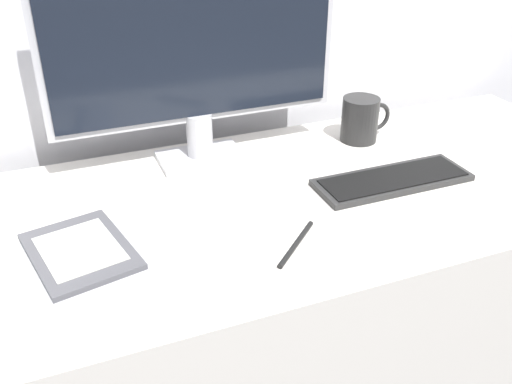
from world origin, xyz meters
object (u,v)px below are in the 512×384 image
laptop (80,268)px  coffee_mug (361,119)px  keyboard (392,180)px  monitor (194,43)px  ereader (80,251)px  pen (296,244)px

laptop → coffee_mug: coffee_mug is taller
keyboard → coffee_mug: (0.05, 0.20, 0.04)m
monitor → keyboard: bearing=-37.1°
monitor → laptop: (-0.28, -0.31, -0.24)m
laptop → ereader: bearing=77.9°
keyboard → coffee_mug: size_ratio=2.62×
keyboard → pen: (-0.27, -0.13, -0.00)m
keyboard → coffee_mug: bearing=77.3°
keyboard → laptop: (-0.60, -0.07, 0.00)m
coffee_mug → pen: size_ratio=1.12×
monitor → pen: 0.44m
monitor → pen: monitor is taller
keyboard → ereader: 0.60m
monitor → keyboard: size_ratio=1.89×
keyboard → pen: keyboard is taller
ereader → pen: (0.33, -0.08, -0.02)m
keyboard → ereader: (-0.60, -0.04, 0.02)m
monitor → keyboard: (0.32, -0.24, -0.24)m
coffee_mug → monitor: bearing=174.1°
monitor → keyboard: monitor is taller
laptop → pen: 0.34m
coffee_mug → pen: (-0.31, -0.33, -0.05)m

